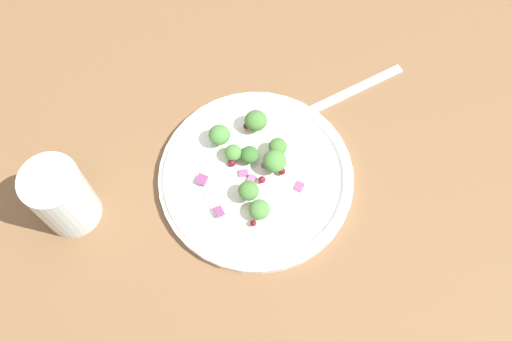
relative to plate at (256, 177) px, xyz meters
The scene contains 25 objects.
ground_plane 3.04cm from the plate, 158.00° to the left, with size 180.00×180.00×2.00cm, color brown.
plate is the anchor object (origin of this frame).
dressing_pool 0.44cm from the plate, 123.69° to the right, with size 13.89×13.89×0.20cm, color white.
broccoli_floret_0 4.57cm from the plate, 89.87° to the right, with size 2.25×2.25×2.28cm.
broccoli_floret_1 6.97cm from the plate, 48.36° to the right, with size 2.83×2.83×2.86cm.
broccoli_floret_2 3.40cm from the plate, 114.69° to the right, with size 2.86×2.86×2.89cm.
broccoli_floret_3 5.35cm from the plate, 136.06° to the left, with size 2.47×2.47×2.50cm.
broccoli_floret_4 2.87cm from the plate, 28.17° to the right, with size 2.27×2.27×2.30cm.
broccoli_floret_5 4.08cm from the plate, ahead, with size 2.11×2.11×2.14cm.
broccoli_floret_6 6.82cm from the plate, ahead, with size 2.67×2.67×2.71cm.
broccoli_floret_7 3.69cm from the plate, 114.25° to the left, with size 2.46×2.46×2.49cm.
cranberry_0 3.59cm from the plate, 139.14° to the right, with size 0.89×0.89×0.89cm, color maroon.
cranberry_1 6.58cm from the plate, 37.85° to the right, with size 0.83×0.83×0.83cm, color maroon.
cranberry_2 1.67cm from the plate, 169.48° to the left, with size 0.88×0.88×0.88cm, color maroon.
cranberry_3 3.52cm from the plate, 22.88° to the right, with size 0.77×0.77×0.77cm, color #4C0A14.
cranberry_4 6.56cm from the plate, 128.75° to the left, with size 0.73×0.73×0.73cm, color maroon.
cranberry_5 3.50cm from the plate, 19.90° to the left, with size 0.97×0.97×0.97cm, color maroon.
onion_bit_0 0.96cm from the plate, 98.02° to the left, with size 1.16×0.87×0.36cm, color #A35B93.
onion_bit_1 2.13cm from the plate, 94.25° to the right, with size 1.36×1.12×0.58cm, color #934C84.
onion_bit_2 5.50cm from the plate, 155.38° to the right, with size 1.00×1.25×0.31cm, color #934C84.
onion_bit_3 1.85cm from the plate, 43.55° to the left, with size 0.84×1.14×0.47cm, color #934C84.
onion_bit_4 6.63cm from the plate, 90.00° to the left, with size 1.18×0.97×0.52cm, color #843D75.
onion_bit_5 6.65cm from the plate, 48.41° to the left, with size 1.18×1.28×0.49cm, color #843D75.
fork 15.46cm from the plate, 90.63° to the right, with size 8.13×18.07×0.50cm.
water_glass 22.76cm from the plate, 52.66° to the left, with size 6.65×6.65×9.99cm, color silver.
Camera 1 is at (-16.16, 19.85, 64.56)cm, focal length 39.72 mm.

